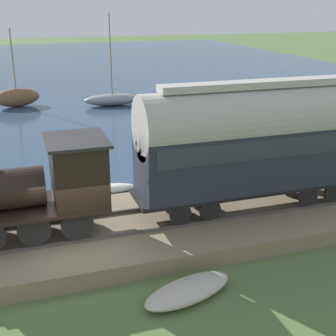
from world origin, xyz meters
name	(u,v)px	position (x,y,z in m)	size (l,w,h in m)	color
ground_plane	(77,259)	(0.00, 0.00, 0.00)	(200.00, 200.00, 0.00)	#516B38
harbor_water	(25,73)	(43.87, 0.00, 0.00)	(80.00, 80.00, 0.01)	#2D4760
rail_embankment	(73,239)	(0.87, 0.00, 0.29)	(5.42, 56.00, 0.69)	#84755B
steam_locomotive	(42,183)	(0.87, 0.81, 2.38)	(2.32, 5.33, 3.43)	black
passenger_coach	(253,138)	(0.87, -6.52, 3.21)	(2.21, 8.64, 4.54)	black
sailboat_brown	(17,97)	(24.67, 1.25, 0.74)	(2.00, 3.75, 5.90)	brown
sailboat_gray	(112,99)	(22.79, -5.91, 0.50)	(1.75, 4.55, 6.99)	gray
rowboat_mid_harbor	(109,189)	(5.10, -2.06, 0.20)	(0.89, 2.34, 0.38)	silver
beached_dinghy	(188,291)	(-3.04, -2.66, 0.22)	(1.88, 3.00, 0.44)	#B7B2A3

